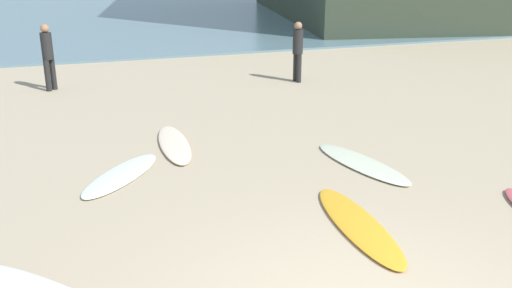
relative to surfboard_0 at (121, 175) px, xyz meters
name	(u,v)px	position (x,y,z in m)	size (l,w,h in m)	color
ocean_water	(100,7)	(1.79, 30.18, 0.01)	(120.00, 40.00, 0.08)	slate
surfboard_0	(121,175)	(0.00, 0.00, 0.00)	(0.60, 2.00, 0.06)	white
surfboard_1	(358,224)	(2.74, -2.75, 0.00)	(0.56, 2.36, 0.07)	gold
surfboard_2	(362,163)	(3.89, -0.79, 0.00)	(0.60, 2.24, 0.06)	silver
surfboard_6	(174,144)	(1.08, 1.21, 0.01)	(0.53, 2.28, 0.08)	#F7DCC1
beachgoer_near	(48,54)	(-1.08, 6.61, 0.92)	(0.40, 0.40, 1.70)	black
beachgoer_mid	(298,49)	(5.36, 5.49, 0.87)	(0.30, 0.34, 1.64)	black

